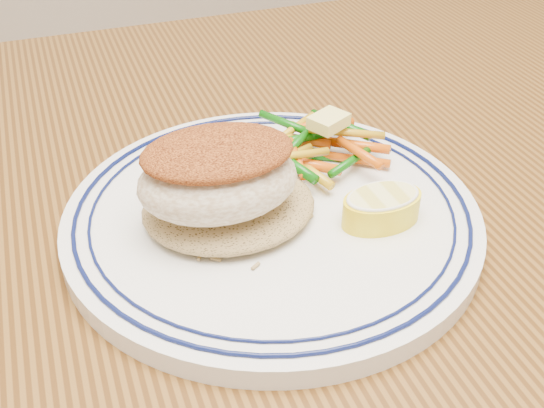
% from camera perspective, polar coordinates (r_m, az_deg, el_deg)
% --- Properties ---
extents(dining_table, '(1.50, 0.90, 0.75)m').
position_cam_1_polar(dining_table, '(0.53, -0.73, -12.14)').
color(dining_table, '#46280E').
rests_on(dining_table, ground).
extents(plate, '(0.29, 0.29, 0.02)m').
position_cam_1_polar(plate, '(0.48, 0.00, -1.02)').
color(plate, white).
rests_on(plate, dining_table).
extents(rice_pilaf, '(0.12, 0.11, 0.02)m').
position_cam_1_polar(rice_pilaf, '(0.47, -3.64, 0.14)').
color(rice_pilaf, '#997D4C').
rests_on(rice_pilaf, plate).
extents(fish_fillet, '(0.11, 0.08, 0.05)m').
position_cam_1_polar(fish_fillet, '(0.44, -4.55, 2.55)').
color(fish_fillet, beige).
rests_on(fish_fillet, rice_pilaf).
extents(vegetable_pile, '(0.11, 0.10, 0.03)m').
position_cam_1_polar(vegetable_pile, '(0.52, 3.26, 4.66)').
color(vegetable_pile, '#0C520A').
rests_on(vegetable_pile, plate).
extents(butter_pat, '(0.03, 0.03, 0.01)m').
position_cam_1_polar(butter_pat, '(0.52, 4.76, 6.92)').
color(butter_pat, '#F6EA78').
rests_on(butter_pat, vegetable_pile).
extents(lemon_wedge, '(0.06, 0.05, 0.02)m').
position_cam_1_polar(lemon_wedge, '(0.47, 9.16, -0.19)').
color(lemon_wedge, yellow).
rests_on(lemon_wedge, plate).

